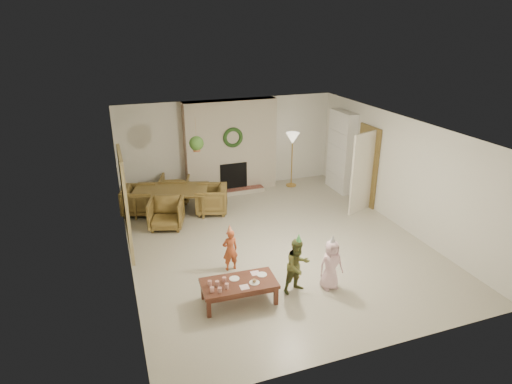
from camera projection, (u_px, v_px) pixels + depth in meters
name	position (u px, v px, depth m)	size (l,w,h in m)	color
floor	(275.00, 242.00, 9.23)	(7.00, 7.00, 0.00)	#B7B29E
ceiling	(278.00, 128.00, 8.30)	(7.00, 7.00, 0.00)	white
wall_back	(229.00, 144.00, 11.83)	(7.00, 7.00, 0.00)	silver
wall_front	(375.00, 278.00, 5.70)	(7.00, 7.00, 0.00)	silver
wall_left	(124.00, 208.00, 7.84)	(7.00, 7.00, 0.00)	silver
wall_right	(400.00, 172.00, 9.69)	(7.00, 7.00, 0.00)	silver
fireplace_mass	(231.00, 146.00, 11.65)	(2.50, 0.40, 2.50)	#5D2918
fireplace_hearth	(235.00, 191.00, 11.79)	(1.60, 0.30, 0.12)	maroon
fireplace_firebox	(233.00, 176.00, 11.79)	(0.75, 0.12, 0.75)	black
fireplace_wreath	(233.00, 138.00, 11.34)	(0.54, 0.54, 0.10)	#1C3D17
floor_lamp_base	(291.00, 185.00, 12.37)	(0.29, 0.29, 0.03)	gold
floor_lamp_post	(292.00, 162.00, 12.11)	(0.03, 0.03, 1.40)	gold
floor_lamp_shade	(293.00, 138.00, 11.86)	(0.37, 0.37, 0.31)	beige
bookshelf_carcass	(341.00, 152.00, 11.71)	(0.30, 1.00, 2.20)	white
bookshelf_shelf_a	(339.00, 174.00, 11.95)	(0.30, 0.92, 0.03)	white
bookshelf_shelf_b	(340.00, 160.00, 11.80)	(0.30, 0.92, 0.03)	white
bookshelf_shelf_c	(341.00, 146.00, 11.65)	(0.30, 0.92, 0.03)	white
bookshelf_shelf_d	(342.00, 132.00, 11.50)	(0.30, 0.92, 0.03)	white
books_row_lower	(341.00, 171.00, 11.76)	(0.20, 0.40, 0.24)	#B84321
books_row_mid	(339.00, 155.00, 11.78)	(0.20, 0.44, 0.24)	#296399
books_row_upper	(343.00, 143.00, 11.51)	(0.20, 0.36, 0.22)	#A49B23
door_frame	(367.00, 166.00, 10.82)	(0.05, 0.86, 2.04)	brown
door_leaf	(362.00, 173.00, 10.37)	(0.05, 0.80, 2.00)	beige
curtain_panel	(126.00, 204.00, 8.02)	(0.06, 1.20, 2.00)	#BFB887
dining_table	(171.00, 201.00, 10.51)	(1.78, 0.99, 0.63)	brown
dining_chair_near	(166.00, 213.00, 9.77)	(0.74, 0.76, 0.69)	brown
dining_chair_far	(176.00, 188.00, 11.22)	(0.74, 0.76, 0.69)	brown
dining_chair_left	(139.00, 200.00, 10.47)	(0.74, 0.76, 0.69)	brown
dining_chair_right	(211.00, 199.00, 10.53)	(0.74, 0.76, 0.69)	brown
hanging_plant_cord	(196.00, 133.00, 9.34)	(0.01, 0.01, 0.70)	tan
hanging_plant_pot	(197.00, 149.00, 9.47)	(0.16, 0.16, 0.12)	brown
hanging_plant_foliage	(196.00, 143.00, 9.42)	(0.32, 0.32, 0.32)	#2B521B
coffee_table_top	(239.00, 283.00, 7.16)	(1.25, 0.63, 0.06)	#582C1D
coffee_table_apron	(239.00, 287.00, 7.18)	(1.16, 0.53, 0.08)	#582C1D
coffee_leg_fl	(209.00, 308.00, 6.85)	(0.07, 0.07, 0.33)	#582C1D
coffee_leg_fr	(276.00, 296.00, 7.16)	(0.07, 0.07, 0.33)	#582C1D
coffee_leg_bl	(203.00, 290.00, 7.30)	(0.07, 0.07, 0.33)	#582C1D
coffee_leg_br	(266.00, 279.00, 7.61)	(0.07, 0.07, 0.33)	#582C1D
cup_a	(212.00, 290.00, 6.87)	(0.07, 0.07, 0.09)	silver
cup_b	(210.00, 283.00, 7.04)	(0.07, 0.07, 0.09)	silver
cup_c	(220.00, 290.00, 6.86)	(0.07, 0.07, 0.09)	silver
cup_d	(217.00, 283.00, 7.03)	(0.07, 0.07, 0.09)	silver
cup_e	(227.00, 286.00, 6.96)	(0.07, 0.07, 0.09)	silver
cup_f	(224.00, 280.00, 7.14)	(0.07, 0.07, 0.09)	silver
plate_a	(234.00, 279.00, 7.23)	(0.17, 0.17, 0.01)	white
plate_b	(254.00, 282.00, 7.13)	(0.17, 0.17, 0.01)	white
plate_c	(262.00, 275.00, 7.35)	(0.17, 0.17, 0.01)	white
food_scoop	(254.00, 281.00, 7.11)	(0.07, 0.07, 0.07)	tan
napkin_left	(244.00, 287.00, 7.00)	(0.14, 0.14, 0.01)	#FCBAC8
napkin_right	(255.00, 273.00, 7.39)	(0.14, 0.14, 0.01)	#FCBAC8
child_red	(230.00, 250.00, 8.08)	(0.30, 0.20, 0.84)	#B24A26
party_hat_red	(230.00, 228.00, 7.91)	(0.11, 0.11, 0.16)	gold
child_plaid	(298.00, 266.00, 7.39)	(0.49, 0.38, 1.01)	brown
party_hat_plaid	(299.00, 238.00, 7.19)	(0.12, 0.12, 0.16)	#53C15C
child_pink	(331.00, 265.00, 7.51)	(0.45, 0.29, 0.92)	#FFCBDA
party_hat_pink	(333.00, 239.00, 7.32)	(0.12, 0.12, 0.17)	silver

